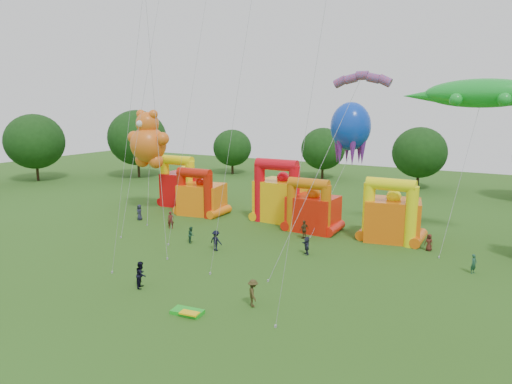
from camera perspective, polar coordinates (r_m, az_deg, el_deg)
The scene contains 23 objects.
ground at distance 29.59m, azimuth -19.46°, elevation -15.78°, with size 160.00×160.00×0.00m, color #2E5618.
tree_ring at distance 28.72m, azimuth -20.91°, elevation -3.37°, with size 125.73×127.86×12.07m.
bouncy_castle_0 at distance 59.93m, azimuth -9.02°, elevation 0.70°, with size 5.76×4.87×6.65m.
bouncy_castle_1 at distance 54.88m, azimuth -6.93°, elevation -0.54°, with size 5.56×4.76×5.72m.
bouncy_castle_2 at distance 51.40m, azimuth 3.21°, elevation -0.65°, with size 5.72×4.69×7.17m.
bouncy_castle_3 at distance 47.70m, azimuth 7.05°, elevation -2.28°, with size 5.01×4.12×5.70m.
bouncy_castle_4 at distance 45.84m, azimuth 16.63°, elevation -2.94°, with size 5.75×4.95×6.27m.
teddy_bear_kite at distance 55.14m, azimuth -13.32°, elevation 2.69°, with size 7.50×7.77×12.48m.
gecko_kite at distance 45.06m, azimuth 25.00°, elevation 5.22°, with size 12.80×8.77×15.42m.
octopus_kite at distance 49.50m, azimuth 10.73°, elevation 4.32°, with size 4.33×9.94×13.35m.
parafoil_kites at distance 40.71m, azimuth -6.04°, elevation 9.01°, with size 27.77×13.78×31.51m.
diamond_kites at distance 35.61m, azimuth -5.54°, elevation 15.24°, with size 18.64×16.03×36.52m.
folded_kite_bundle at distance 29.95m, azimuth -8.54°, elevation -14.62°, with size 2.11×1.29×0.31m.
spectator_0 at distance 53.64m, azimuth -14.36°, elevation -2.47°, with size 0.88×0.57×1.79m, color #212238.
spectator_1 at distance 49.22m, azimuth -10.61°, elevation -3.47°, with size 0.68×0.44×1.85m, color #541918.
spectator_2 at distance 44.06m, azimuth -8.09°, elevation -5.30°, with size 0.75×0.59×1.55m, color #183D29.
spectator_3 at distance 41.36m, azimuth -5.02°, elevation -6.07°, with size 1.21×0.70×1.88m, color black.
spectator_4 at distance 45.05m, azimuth 6.06°, elevation -4.69°, with size 1.09×0.45×1.85m, color #48361C.
spectator_5 at distance 40.50m, azimuth 6.35°, elevation -6.66°, with size 1.50×0.48×1.62m, color #23243B.
spectator_6 at distance 44.07m, azimuth 20.81°, elevation -5.91°, with size 0.76×0.49×1.55m, color #4C1F15.
spectator_7 at distance 39.74m, azimuth 25.56°, elevation -8.10°, with size 0.56×0.37×1.54m, color #1D4933.
spectator_8 at distance 34.22m, azimuth -14.16°, elevation -9.98°, with size 0.95×0.74×1.95m, color black.
spectator_9 at distance 30.34m, azimuth -0.38°, elevation -12.53°, with size 1.18×0.68×1.83m, color #3D3418.
Camera 1 is at (20.41, -17.05, 12.97)m, focal length 32.00 mm.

